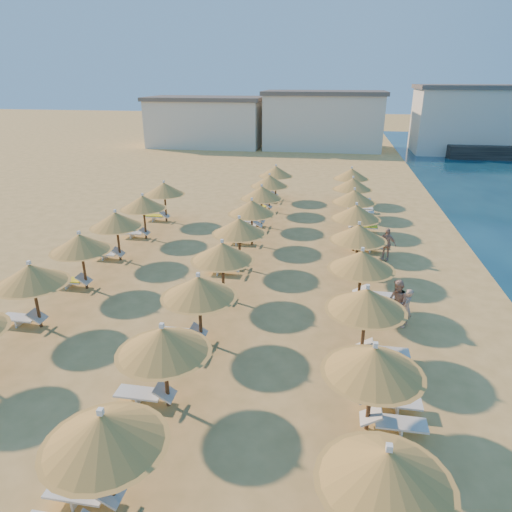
% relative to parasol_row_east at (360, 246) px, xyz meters
% --- Properties ---
extents(ground, '(220.00, 220.00, 0.00)m').
position_rel_parasol_row_east_xyz_m(ground, '(-3.41, -3.71, -2.19)').
color(ground, '#E2AF63').
rests_on(ground, ground).
extents(hotel_blocks, '(50.43, 9.10, 8.10)m').
position_rel_parasol_row_east_xyz_m(hotel_blocks, '(-0.80, 43.54, 1.52)').
color(hotel_blocks, beige).
rests_on(hotel_blocks, ground).
extents(parasol_row_east, '(2.74, 34.26, 2.77)m').
position_rel_parasol_row_east_xyz_m(parasol_row_east, '(0.00, 0.00, 0.00)').
color(parasol_row_east, brown).
rests_on(parasol_row_east, ground).
extents(parasol_row_west, '(2.74, 34.26, 2.77)m').
position_rel_parasol_row_east_xyz_m(parasol_row_west, '(-5.73, 0.00, 0.00)').
color(parasol_row_west, brown).
rests_on(parasol_row_west, ground).
extents(parasol_row_inland, '(2.74, 20.25, 2.77)m').
position_rel_parasol_row_east_xyz_m(parasol_row_inland, '(-12.19, 0.00, -0.00)').
color(parasol_row_inland, brown).
rests_on(parasol_row_inland, ground).
extents(loungers, '(15.38, 32.11, 0.66)m').
position_rel_parasol_row_east_xyz_m(loungers, '(-4.63, -0.11, -1.84)').
color(loungers, white).
rests_on(loungers, ground).
extents(beachgoer_a, '(0.58, 0.69, 1.60)m').
position_rel_parasol_row_east_xyz_m(beachgoer_a, '(1.74, -2.85, -1.39)').
color(beachgoer_a, tan).
rests_on(beachgoer_a, ground).
extents(beachgoer_c, '(1.11, 0.77, 1.76)m').
position_rel_parasol_row_east_xyz_m(beachgoer_c, '(1.62, 4.16, -1.31)').
color(beachgoer_c, tan).
rests_on(beachgoer_c, ground).
extents(beachgoer_b, '(0.90, 1.04, 1.81)m').
position_rel_parasol_row_east_xyz_m(beachgoer_b, '(1.41, -2.60, -1.28)').
color(beachgoer_b, tan).
rests_on(beachgoer_b, ground).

